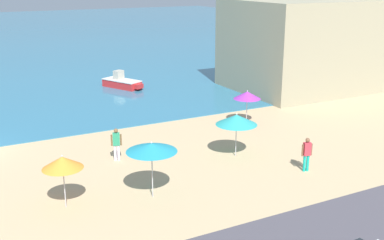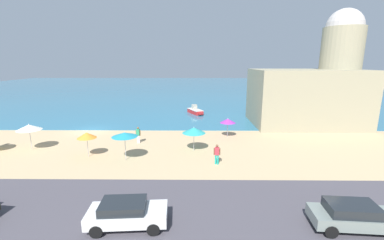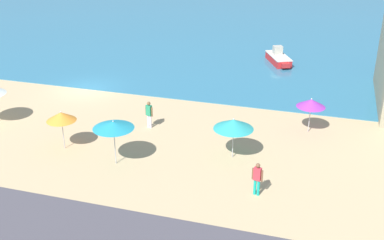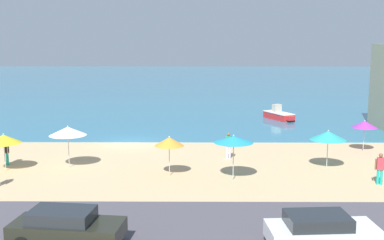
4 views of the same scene
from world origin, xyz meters
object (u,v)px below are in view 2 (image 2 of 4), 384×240
(beach_umbrella_1, at_px, (194,130))
(parked_car_3, at_px, (354,216))
(beach_umbrella_6, at_px, (228,121))
(bather_0, at_px, (138,134))
(beach_umbrella_3, at_px, (29,127))
(harbor_fortress, at_px, (315,88))
(beach_umbrella_4, at_px, (125,135))
(skiff_nearshore, at_px, (195,111))
(beach_umbrella_0, at_px, (87,135))
(bather_2, at_px, (217,153))
(parked_car_1, at_px, (127,213))

(beach_umbrella_1, xyz_separation_m, parked_car_3, (8.21, -12.06, -1.24))
(beach_umbrella_6, bearing_deg, bather_0, -166.72)
(beach_umbrella_3, relative_size, harbor_fortress, 0.17)
(beach_umbrella_4, bearing_deg, parked_car_3, -33.83)
(skiff_nearshore, bearing_deg, beach_umbrella_4, -106.42)
(parked_car_3, bearing_deg, beach_umbrella_4, 146.17)
(beach_umbrella_3, relative_size, parked_car_3, 0.59)
(beach_umbrella_4, distance_m, parked_car_3, 17.16)
(beach_umbrella_3, distance_m, beach_umbrella_4, 10.30)
(beach_umbrella_3, xyz_separation_m, skiff_nearshore, (16.14, 18.35, -1.82))
(beach_umbrella_0, height_order, beach_umbrella_3, beach_umbrella_3)
(bather_0, bearing_deg, beach_umbrella_0, -132.16)
(harbor_fortress, bearing_deg, bather_0, -158.15)
(beach_umbrella_6, height_order, parked_car_3, beach_umbrella_6)
(beach_umbrella_3, xyz_separation_m, bather_0, (10.04, 2.32, -1.30))
(bather_2, bearing_deg, skiff_nearshore, 94.66)
(beach_umbrella_3, height_order, beach_umbrella_4, beach_umbrella_3)
(beach_umbrella_4, xyz_separation_m, bather_2, (7.94, -0.88, -1.34))
(parked_car_1, bearing_deg, beach_umbrella_4, 105.13)
(beach_umbrella_4, bearing_deg, beach_umbrella_6, 36.21)
(beach_umbrella_1, bearing_deg, beach_umbrella_0, -169.71)
(beach_umbrella_1, relative_size, parked_car_3, 0.54)
(parked_car_1, bearing_deg, harbor_fortress, 49.43)
(skiff_nearshore, bearing_deg, bather_2, -85.34)
(skiff_nearshore, xyz_separation_m, harbor_fortress, (16.31, -7.04, 4.52))
(beach_umbrella_3, bearing_deg, parked_car_1, -43.72)
(bather_2, bearing_deg, beach_umbrella_4, 173.67)
(beach_umbrella_0, bearing_deg, beach_umbrella_1, 10.29)
(parked_car_3, distance_m, harbor_fortress, 25.17)
(beach_umbrella_4, relative_size, parked_car_1, 0.62)
(beach_umbrella_1, distance_m, parked_car_1, 12.49)
(beach_umbrella_6, relative_size, bather_0, 1.27)
(bather_2, height_order, skiff_nearshore, bather_2)
(beach_umbrella_3, xyz_separation_m, parked_car_3, (24.18, -12.09, -1.49))
(beach_umbrella_4, height_order, skiff_nearshore, beach_umbrella_4)
(bather_0, bearing_deg, beach_umbrella_3, -166.99)
(beach_umbrella_1, height_order, bather_2, beach_umbrella_1)
(beach_umbrella_6, xyz_separation_m, bather_0, (-9.77, -2.31, -0.94))
(bather_0, xyz_separation_m, parked_car_3, (14.14, -14.41, -0.19))
(beach_umbrella_0, relative_size, beach_umbrella_3, 0.89)
(beach_umbrella_3, xyz_separation_m, bather_2, (17.92, -3.46, -1.32))
(skiff_nearshore, distance_m, harbor_fortress, 18.33)
(bather_2, distance_m, harbor_fortress, 21.10)
(beach_umbrella_0, bearing_deg, harbor_fortress, 26.61)
(beach_umbrella_6, distance_m, parked_car_3, 17.32)
(beach_umbrella_3, bearing_deg, beach_umbrella_1, -0.11)
(bather_2, relative_size, parked_car_1, 0.42)
(beach_umbrella_4, relative_size, parked_car_3, 0.58)
(beach_umbrella_1, relative_size, harbor_fortress, 0.16)
(bather_0, height_order, skiff_nearshore, bather_0)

